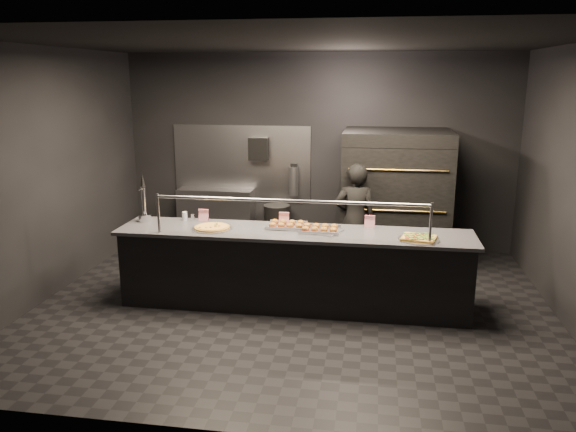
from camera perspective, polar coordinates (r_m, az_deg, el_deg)
The scene contains 15 objects.
room at distance 6.37m, azimuth 0.43°, elevation 3.60°, with size 6.04×6.00×3.00m.
service_counter at distance 6.59m, azimuth 0.55°, elevation -5.34°, with size 4.10×0.78×1.37m.
pizza_oven at distance 8.23m, azimuth 10.82°, elevation 1.98°, with size 1.50×1.23×1.91m.
prep_shelf at distance 9.10m, azimuth -7.30°, elevation -0.06°, with size 1.20×0.35×0.90m, color #99999E.
towel_dispenser at distance 8.80m, azimuth -2.98°, elevation 6.84°, with size 0.30×0.20×0.35m, color black.
fire_extinguisher at distance 8.79m, azimuth 0.59°, elevation 3.61°, with size 0.14×0.14×0.51m.
beer_tap at distance 7.06m, azimuth -14.40°, elevation 0.80°, with size 0.15×0.22×0.59m.
round_pizza at distance 6.59m, azimuth -7.71°, elevation -1.17°, with size 0.47×0.47×0.03m.
slider_tray_a at distance 6.60m, azimuth -0.14°, elevation -0.90°, with size 0.48×0.37×0.07m.
slider_tray_b at distance 6.44m, azimuth 3.27°, elevation -1.31°, with size 0.55×0.48×0.07m.
square_pizza at distance 6.26m, azimuth 13.15°, elevation -2.21°, with size 0.45×0.45×0.05m.
condiment_jar at distance 7.02m, azimuth -10.21°, elevation -0.03°, with size 0.16×0.06×0.11m.
tent_cards at distance 6.72m, azimuth -0.36°, elevation -0.22°, with size 2.14×0.04×0.15m.
trash_bin at distance 8.81m, azimuth -1.11°, elevation -1.11°, with size 0.42×0.42×0.70m, color black.
worker at distance 7.62m, azimuth 6.80°, elevation -0.37°, with size 0.56×0.37×1.53m, color black.
Camera 1 is at (0.90, -6.15, 2.65)m, focal length 35.00 mm.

